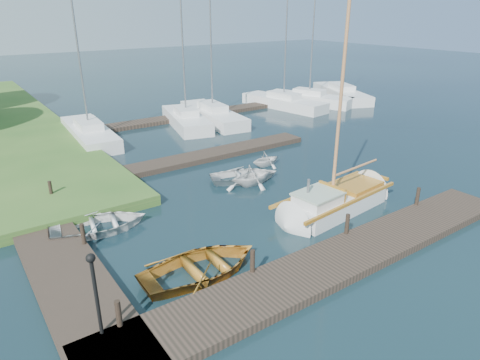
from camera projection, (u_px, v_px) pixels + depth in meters
ground at (240, 204)px, 19.57m from camera, size 160.00×160.00×0.00m
near_dock at (338, 260)px, 14.95m from camera, size 18.00×2.20×0.30m
left_dock at (44, 233)px, 16.78m from camera, size 2.20×18.00×0.30m
far_dock at (205, 156)px, 25.51m from camera, size 14.00×1.60×0.30m
pontoon at (229, 110)px, 36.99m from camera, size 30.00×1.60×0.30m
mooring_post_0 at (119, 313)px, 11.52m from camera, size 0.16×0.16×0.80m
mooring_post_1 at (253, 261)px, 13.91m from camera, size 0.16×0.16×0.80m
mooring_post_2 at (347, 224)px, 16.30m from camera, size 0.16×0.16×0.80m
mooring_post_3 at (418, 196)px, 18.69m from camera, size 0.16×0.16×0.80m
mooring_post_4 at (83, 234)px, 15.58m from camera, size 0.16×0.16×0.80m
mooring_post_5 at (51, 190)px, 19.38m from camera, size 0.16×0.16×0.80m
lamp_post at (94, 283)px, 10.81m from camera, size 0.24×0.24×2.44m
sailboat at (337, 202)px, 18.98m from camera, size 7.32×2.70×9.83m
dinghy at (201, 264)px, 14.24m from camera, size 4.27×3.08×0.87m
tender_a at (99, 222)px, 17.08m from camera, size 4.17×3.30×0.78m
tender_b at (252, 174)px, 21.52m from camera, size 2.41×2.14×1.17m
tender_c at (245, 174)px, 22.13m from camera, size 4.19×3.58×0.73m
tender_d at (266, 158)px, 24.21m from camera, size 1.79×1.55×0.94m
marina_boat_0 at (89, 132)px, 28.86m from camera, size 2.72×8.32×11.91m
marina_boat_2 at (186, 118)px, 32.44m from camera, size 3.95×7.73×10.95m
marina_boat_3 at (213, 114)px, 33.93m from camera, size 3.28×8.84×11.18m
marina_boat_5 at (284, 102)px, 38.29m from camera, size 3.51×8.60×11.23m
marina_boat_6 at (309, 98)px, 39.79m from camera, size 5.00×8.31×11.02m
marina_boat_7 at (341, 92)px, 42.46m from camera, size 5.56×9.46×12.77m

